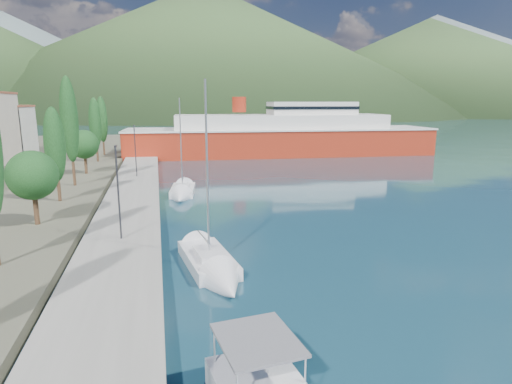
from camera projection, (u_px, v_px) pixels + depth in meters
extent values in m
plane|color=#173C4C|center=(178.00, 134.00, 130.96)|extent=(1400.00, 1400.00, 0.00)
cube|color=gray|center=(131.00, 203.00, 39.29)|extent=(5.00, 88.00, 0.80)
cone|color=slate|center=(210.00, 49.00, 663.83)|extent=(760.00, 760.00, 180.00)
cone|color=slate|center=(434.00, 62.00, 666.54)|extent=(640.00, 640.00, 140.00)
cone|color=#37542A|center=(204.00, 49.00, 394.81)|extent=(480.00, 480.00, 115.00)
cone|color=#37542A|center=(427.00, 66.00, 426.76)|extent=(420.00, 420.00, 90.00)
cube|color=silver|center=(0.00, 131.00, 71.47)|extent=(9.00, 10.00, 8.00)
cylinder|color=#47301E|center=(36.00, 209.00, 31.27)|extent=(0.36, 0.36, 2.23)
sphere|color=#1B471C|center=(32.00, 175.00, 30.74)|extent=(3.57, 3.57, 3.57)
cylinder|color=#47301E|center=(59.00, 191.00, 38.72)|extent=(0.30, 0.30, 1.86)
ellipsoid|color=#1B471C|center=(55.00, 144.00, 37.85)|extent=(1.80, 1.80, 6.59)
cylinder|color=#47301E|center=(74.00, 174.00, 45.89)|extent=(0.30, 0.30, 2.53)
ellipsoid|color=#1B471C|center=(69.00, 120.00, 44.71)|extent=(1.80, 1.80, 8.97)
cylinder|color=#47301E|center=(86.00, 165.00, 53.59)|extent=(0.36, 0.36, 2.24)
sphere|color=#1B471C|center=(84.00, 144.00, 53.06)|extent=(3.58, 3.58, 3.58)
cylinder|color=#47301E|center=(98.00, 155.00, 64.47)|extent=(0.30, 0.30, 2.08)
ellipsoid|color=#1B471C|center=(95.00, 123.00, 63.49)|extent=(1.80, 1.80, 7.39)
cylinder|color=#47301E|center=(104.00, 149.00, 72.57)|extent=(0.30, 0.30, 2.15)
ellipsoid|color=#1B471C|center=(102.00, 119.00, 71.56)|extent=(1.80, 1.80, 7.61)
cylinder|color=#2D2D33|center=(118.00, 194.00, 27.28)|extent=(0.12, 0.12, 6.00)
cube|color=#2D2D33|center=(115.00, 146.00, 26.90)|extent=(0.15, 0.50, 0.12)
cylinder|color=#2D2D33|center=(135.00, 151.00, 50.60)|extent=(0.12, 0.12, 6.00)
cube|color=#2D2D33|center=(134.00, 126.00, 50.21)|extent=(0.15, 0.50, 0.12)
cube|color=slate|center=(257.00, 340.00, 12.86)|extent=(2.59, 2.96, 0.10)
cube|color=silver|center=(208.00, 261.00, 25.36)|extent=(3.21, 6.20, 0.95)
cube|color=silver|center=(209.00, 253.00, 24.87)|extent=(1.76, 2.55, 0.37)
cylinder|color=silver|center=(207.00, 171.00, 23.87)|extent=(0.12, 0.12, 10.01)
cone|color=silver|center=(226.00, 287.00, 21.89)|extent=(2.78, 3.07, 2.42)
cube|color=silver|center=(183.00, 191.00, 45.25)|extent=(3.06, 5.64, 0.92)
cube|color=silver|center=(182.00, 186.00, 44.77)|extent=(1.69, 2.32, 0.36)
cylinder|color=silver|center=(181.00, 144.00, 43.85)|extent=(0.12, 0.12, 9.21)
cone|color=silver|center=(180.00, 198.00, 41.90)|extent=(2.67, 2.81, 2.35)
cube|color=#A52915|center=(280.00, 143.00, 78.19)|extent=(55.43, 14.81, 5.29)
cube|color=silver|center=(281.00, 129.00, 77.64)|extent=(55.83, 15.17, 0.28)
cube|color=silver|center=(281.00, 123.00, 77.40)|extent=(38.35, 11.80, 2.84)
cube|color=silver|center=(311.00, 108.00, 77.78)|extent=(15.76, 7.99, 2.27)
cylinder|color=#A52915|center=(239.00, 105.00, 75.54)|extent=(2.46, 2.46, 2.65)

